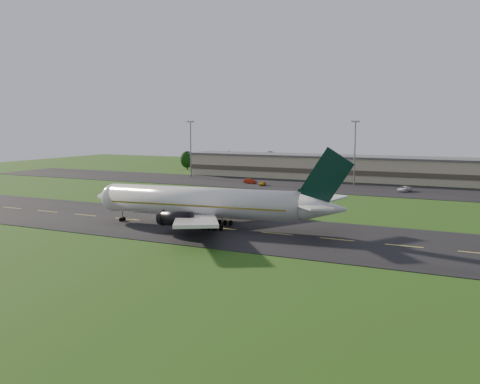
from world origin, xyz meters
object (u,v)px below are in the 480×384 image
at_px(service_vehicle_b, 250,181).
at_px(service_vehicle_a, 262,184).
at_px(service_vehicle_c, 404,189).
at_px(light_mast_centre, 355,145).
at_px(light_mast_west, 191,142).
at_px(terminal, 370,169).
at_px(airliner, 207,203).

bearing_deg(service_vehicle_b, service_vehicle_a, -108.71).
bearing_deg(service_vehicle_c, light_mast_centre, 167.04).
distance_m(light_mast_west, service_vehicle_b, 32.34).
relative_size(terminal, light_mast_west, 7.13).
xyz_separation_m(service_vehicle_a, service_vehicle_c, (42.56, 4.26, 0.16)).
xyz_separation_m(light_mast_west, service_vehicle_c, (76.96, -9.38, -11.88)).
distance_m(airliner, service_vehicle_b, 73.84).
bearing_deg(light_mast_west, service_vehicle_a, -21.64).
height_order(airliner, service_vehicle_b, airliner).
xyz_separation_m(airliner, service_vehicle_a, (-17.29, 66.25, -3.96)).
xyz_separation_m(light_mast_centre, service_vehicle_c, (16.96, -9.38, -11.88)).
height_order(light_mast_centre, service_vehicle_b, light_mast_centre).
relative_size(airliner, service_vehicle_a, 14.62).
bearing_deg(light_mast_centre, terminal, 85.05).
height_order(terminal, light_mast_centre, light_mast_centre).
xyz_separation_m(service_vehicle_b, service_vehicle_c, (48.57, 0.55, -0.00)).
bearing_deg(service_vehicle_a, light_mast_centre, 22.31).
relative_size(light_mast_centre, service_vehicle_a, 5.81).
distance_m(airliner, light_mast_west, 95.50).
bearing_deg(service_vehicle_c, service_vehicle_a, -158.28).
distance_m(airliner, service_vehicle_c, 75.00).
height_order(light_mast_centre, service_vehicle_a, light_mast_centre).
bearing_deg(light_mast_centre, airliner, -95.94).
bearing_deg(airliner, service_vehicle_b, 101.73).
distance_m(airliner, terminal, 96.58).
xyz_separation_m(terminal, light_mast_centre, (-1.40, -16.18, 8.75)).
bearing_deg(service_vehicle_c, light_mast_west, -170.95).
xyz_separation_m(light_mast_west, light_mast_centre, (60.00, 0.00, 0.00)).
bearing_deg(terminal, light_mast_west, -165.24).
xyz_separation_m(terminal, service_vehicle_a, (-27.00, -29.83, -3.29)).
relative_size(service_vehicle_b, service_vehicle_c, 0.84).
xyz_separation_m(light_mast_centre, service_vehicle_a, (-25.60, -13.65, -12.04)).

